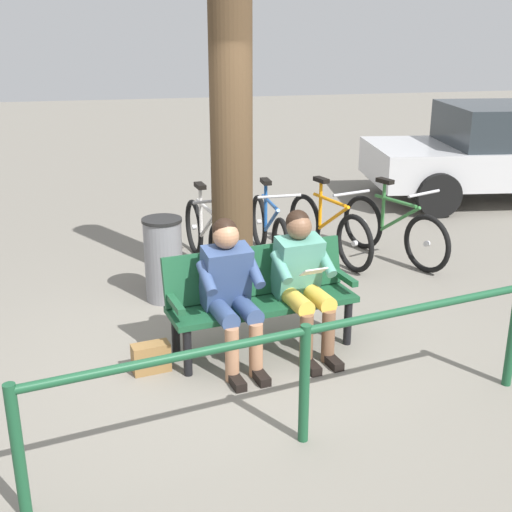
{
  "coord_description": "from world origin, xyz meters",
  "views": [
    {
      "loc": [
        0.84,
        4.93,
        2.67
      ],
      "look_at": [
        -0.29,
        -0.4,
        0.75
      ],
      "focal_mm": 47.08,
      "sensor_mm": 36.0,
      "label": 1
    }
  ],
  "objects_px": {
    "handbag": "(151,358)",
    "person_companion": "(230,287)",
    "person_reading": "(303,276)",
    "parked_car": "(511,150)",
    "tree_trunk": "(231,125)",
    "bench": "(260,292)",
    "litter_bin": "(164,259)",
    "bicycle_red": "(393,230)",
    "bicycle_orange": "(269,231)",
    "bicycle_silver": "(328,229)",
    "bicycle_blue": "(206,237)"
  },
  "relations": [
    {
      "from": "handbag",
      "to": "person_companion",
      "type": "bearing_deg",
      "value": -177.07
    },
    {
      "from": "person_reading",
      "to": "parked_car",
      "type": "bearing_deg",
      "value": -147.03
    },
    {
      "from": "tree_trunk",
      "to": "parked_car",
      "type": "distance_m",
      "value": 5.74
    },
    {
      "from": "bench",
      "to": "person_companion",
      "type": "height_order",
      "value": "person_companion"
    },
    {
      "from": "bench",
      "to": "tree_trunk",
      "type": "bearing_deg",
      "value": -100.22
    },
    {
      "from": "bench",
      "to": "litter_bin",
      "type": "bearing_deg",
      "value": -69.68
    },
    {
      "from": "bicycle_red",
      "to": "parked_car",
      "type": "bearing_deg",
      "value": 105.5
    },
    {
      "from": "bicycle_orange",
      "to": "parked_car",
      "type": "xyz_separation_m",
      "value": [
        -4.31,
        -2.05,
        0.41
      ]
    },
    {
      "from": "bicycle_silver",
      "to": "bicycle_orange",
      "type": "distance_m",
      "value": 0.7
    },
    {
      "from": "bench",
      "to": "bicycle_orange",
      "type": "bearing_deg",
      "value": -115.47
    },
    {
      "from": "bicycle_red",
      "to": "bicycle_blue",
      "type": "relative_size",
      "value": 0.94
    },
    {
      "from": "person_companion",
      "to": "handbag",
      "type": "relative_size",
      "value": 4.0
    },
    {
      "from": "bench",
      "to": "tree_trunk",
      "type": "relative_size",
      "value": 0.48
    },
    {
      "from": "litter_bin",
      "to": "bicycle_orange",
      "type": "xyz_separation_m",
      "value": [
        -1.29,
        -0.9,
        -0.07
      ]
    },
    {
      "from": "person_reading",
      "to": "bicycle_blue",
      "type": "distance_m",
      "value": 2.25
    },
    {
      "from": "person_reading",
      "to": "bicycle_orange",
      "type": "xyz_separation_m",
      "value": [
        -0.24,
        -2.22,
        -0.31
      ]
    },
    {
      "from": "bicycle_orange",
      "to": "litter_bin",
      "type": "bearing_deg",
      "value": -56.53
    },
    {
      "from": "person_companion",
      "to": "tree_trunk",
      "type": "distance_m",
      "value": 1.87
    },
    {
      "from": "bicycle_silver",
      "to": "bicycle_orange",
      "type": "bearing_deg",
      "value": -110.77
    },
    {
      "from": "person_companion",
      "to": "bench",
      "type": "bearing_deg",
      "value": -153.16
    },
    {
      "from": "bicycle_blue",
      "to": "parked_car",
      "type": "relative_size",
      "value": 0.38
    },
    {
      "from": "parked_car",
      "to": "handbag",
      "type": "bearing_deg",
      "value": 44.13
    },
    {
      "from": "person_companion",
      "to": "bicycle_orange",
      "type": "distance_m",
      "value": 2.51
    },
    {
      "from": "handbag",
      "to": "bicycle_blue",
      "type": "distance_m",
      "value": 2.45
    },
    {
      "from": "person_reading",
      "to": "person_companion",
      "type": "distance_m",
      "value": 0.64
    },
    {
      "from": "bicycle_orange",
      "to": "bicycle_blue",
      "type": "bearing_deg",
      "value": -87.54
    },
    {
      "from": "bicycle_red",
      "to": "litter_bin",
      "type": "bearing_deg",
      "value": -99.46
    },
    {
      "from": "bench",
      "to": "person_companion",
      "type": "xyz_separation_m",
      "value": [
        0.29,
        0.22,
        0.16
      ]
    },
    {
      "from": "litter_bin",
      "to": "parked_car",
      "type": "bearing_deg",
      "value": -152.24
    },
    {
      "from": "bench",
      "to": "bicycle_blue",
      "type": "distance_m",
      "value": 2.07
    },
    {
      "from": "person_companion",
      "to": "bicycle_silver",
      "type": "height_order",
      "value": "person_companion"
    },
    {
      "from": "bicycle_silver",
      "to": "bicycle_red",
      "type": "bearing_deg",
      "value": 57.99
    },
    {
      "from": "person_companion",
      "to": "bicycle_blue",
      "type": "relative_size",
      "value": 0.72
    },
    {
      "from": "bicycle_silver",
      "to": "bicycle_orange",
      "type": "xyz_separation_m",
      "value": [
        0.7,
        -0.05,
        0.0
      ]
    },
    {
      "from": "handbag",
      "to": "bicycle_orange",
      "type": "height_order",
      "value": "bicycle_orange"
    },
    {
      "from": "litter_bin",
      "to": "bicycle_orange",
      "type": "distance_m",
      "value": 1.58
    },
    {
      "from": "tree_trunk",
      "to": "parked_car",
      "type": "bearing_deg",
      "value": -149.68
    },
    {
      "from": "bicycle_orange",
      "to": "parked_car",
      "type": "height_order",
      "value": "parked_car"
    },
    {
      "from": "person_companion",
      "to": "bicycle_blue",
      "type": "distance_m",
      "value": 2.3
    },
    {
      "from": "person_companion",
      "to": "tree_trunk",
      "type": "height_order",
      "value": "tree_trunk"
    },
    {
      "from": "person_companion",
      "to": "handbag",
      "type": "bearing_deg",
      "value": -7.25
    },
    {
      "from": "person_companion",
      "to": "bicycle_silver",
      "type": "xyz_separation_m",
      "value": [
        -1.57,
        -2.28,
        -0.3
      ]
    },
    {
      "from": "handbag",
      "to": "litter_bin",
      "type": "distance_m",
      "value": 1.51
    },
    {
      "from": "person_reading",
      "to": "person_companion",
      "type": "height_order",
      "value": "same"
    },
    {
      "from": "bench",
      "to": "handbag",
      "type": "relative_size",
      "value": 5.53
    },
    {
      "from": "handbag",
      "to": "bicycle_orange",
      "type": "bearing_deg",
      "value": -122.79
    },
    {
      "from": "person_reading",
      "to": "bicycle_orange",
      "type": "relative_size",
      "value": 0.71
    },
    {
      "from": "tree_trunk",
      "to": "bicycle_orange",
      "type": "height_order",
      "value": "tree_trunk"
    },
    {
      "from": "person_reading",
      "to": "tree_trunk",
      "type": "bearing_deg",
      "value": -86.6
    },
    {
      "from": "bicycle_red",
      "to": "tree_trunk",
      "type": "bearing_deg",
      "value": -97.27
    }
  ]
}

